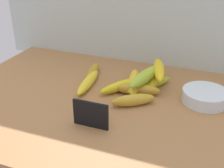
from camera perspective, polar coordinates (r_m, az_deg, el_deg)
counter_top at (r=101.35cm, az=-1.94°, el=-4.01°), size 110.00×76.00×3.00cm
chalkboard_sign at (r=85.80cm, az=-4.18°, el=-6.16°), size 11.00×1.80×8.40cm
fruit_bowl at (r=103.72cm, az=17.78°, el=-2.32°), size 15.37×15.37×4.30cm
banana_0 at (r=103.86cm, az=5.00°, el=-1.02°), size 16.70×7.25×4.16cm
banana_1 at (r=106.59cm, az=1.86°, el=-0.31°), size 13.58×17.47×3.61cm
banana_2 at (r=117.86cm, az=-3.82°, el=2.40°), size 6.07×16.20×3.51cm
banana_3 at (r=108.77cm, az=4.35°, el=0.42°), size 9.29×20.88×4.35cm
banana_4 at (r=97.22cm, az=4.18°, el=-3.15°), size 14.67×11.74×3.96cm
banana_5 at (r=112.81cm, az=8.56°, el=1.20°), size 4.96×18.27×4.32cm
banana_6 at (r=109.44cm, az=-4.70°, el=0.37°), size 5.28×20.54×3.62cm
banana_7 at (r=107.99cm, az=7.36°, el=-0.18°), size 14.49×18.95×3.53cm
banana_8 at (r=109.89cm, az=9.17°, el=2.82°), size 9.09×20.38×4.03cm
banana_9 at (r=105.36cm, az=6.62°, el=1.55°), size 9.65×21.17×4.40cm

